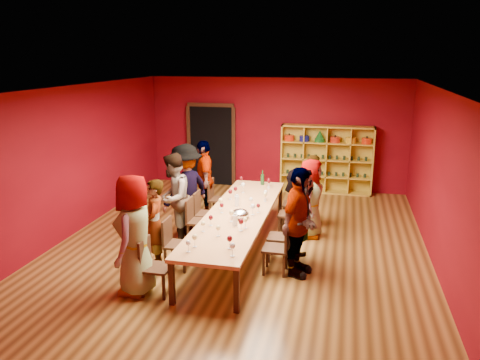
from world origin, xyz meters
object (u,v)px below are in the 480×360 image
Objects in this scene: chair_person_left_4 at (216,197)px; person_right_4 at (314,190)px; tasting_table at (238,215)px; person_left_0 at (135,235)px; chair_person_left_2 at (195,218)px; spittoon_bowl at (240,214)px; person_left_3 at (186,189)px; person_right_2 at (299,215)px; shelving_unit at (326,156)px; person_left_4 at (204,179)px; chair_person_right_1 at (280,245)px; person_left_1 at (155,224)px; chair_person_left_0 at (152,263)px; chair_person_right_3 at (293,212)px; person_right_1 at (298,222)px; chair_person_right_2 at (284,234)px; chair_person_right_4 at (297,202)px; person_left_2 at (173,198)px; person_right_3 at (310,198)px; wine_bottle at (262,179)px; chair_person_left_1 at (173,241)px; chair_person_left_3 at (202,211)px.

person_right_4 is (2.18, 0.03, 0.28)m from chair_person_left_4.
tasting_table is 2.39× the size of person_left_0.
chair_person_left_4 is (0.26, 3.58, -0.45)m from person_left_0.
spittoon_bowl reaches higher than chair_person_left_2.
person_left_3 is 1.08× the size of person_right_2.
chair_person_left_2 is 1.00× the size of chair_person_left_4.
shelving_unit reaches higher than spittoon_bowl.
chair_person_right_1 is (2.08, -2.44, -0.39)m from person_left_4.
person_right_2 is (2.39, 0.74, 0.09)m from person_left_1.
chair_person_left_2 is 1.55m from person_left_4.
chair_person_left_2 is 0.50× the size of person_left_4.
person_left_3 reaches higher than tasting_table.
chair_person_left_0 and chair_person_right_3 have the same top height.
person_left_0 reaches higher than chair_person_left_0.
person_right_1 is at bearing -0.00° from chair_person_right_1.
chair_person_right_4 is at bearing 90.00° from chair_person_right_2.
person_left_2 is 1.98× the size of chair_person_right_1.
chair_person_left_0 and chair_person_right_2 have the same top height.
person_left_1 is 1.52m from spittoon_bowl.
person_left_4 is 1.99× the size of chair_person_right_2.
person_right_3 is (-0.14, -3.30, -0.18)m from shelving_unit.
person_right_3 is 4.86× the size of wine_bottle.
chair_person_right_2 is at bearing 43.48° from person_right_1.
person_left_0 is at bearing -94.09° from chair_person_left_4.
person_left_1 is 4.73× the size of wine_bottle.
person_right_2 is (2.32, 1.66, -0.07)m from person_left_0.
chair_person_right_2 reaches higher than tasting_table.
person_right_3 is at bearing 0.00° from chair_person_right_3.
shelving_unit is 4.62m from chair_person_right_2.
person_left_4 reaches higher than chair_person_left_2.
shelving_unit reaches higher than chair_person_left_0.
person_left_3 is 1.02m from person_left_4.
person_left_0 reaches higher than chair_person_left_4.
chair_person_right_2 is at bearing 81.11° from person_right_2.
chair_person_right_3 is (2.08, -0.65, -0.39)m from person_left_4.
person_left_0 reaches higher than person_right_4.
person_left_4 is 3.01m from person_right_2.
chair_person_left_1 is 1.28m from spittoon_bowl.
person_left_0 is at bearing -125.36° from chair_person_right_3.
chair_person_left_3 is 2.10m from chair_person_right_4.
chair_person_left_1 is at bearing 72.00° from person_left_1.
person_left_0 is at bearing 130.86° from person_right_1.
chair_person_right_4 is 2.73× the size of spittoon_bowl.
person_left_2 reaches higher than person_left_1.
chair_person_left_2 is at bearing -119.37° from wine_bottle.
tasting_table is 1.37m from person_left_2.
chair_person_left_0 is 2.57m from chair_person_left_3.
chair_person_right_1 and chair_person_right_3 have the same top height.
wine_bottle is (1.01, 2.98, 0.38)m from chair_person_left_1.
person_right_4 is (2.18, 3.60, 0.28)m from chair_person_left_0.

